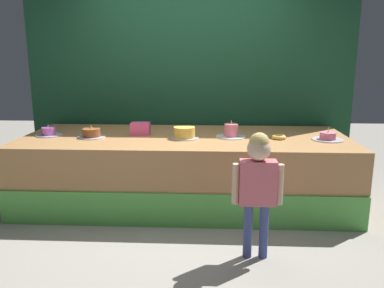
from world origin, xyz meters
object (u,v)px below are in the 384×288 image
cake_left (91,133)px  cake_right (231,132)px  cake_far_right (328,137)px  cake_far_left (49,132)px  donut (279,137)px  pink_box (140,129)px  cake_center (184,133)px  child_figure (258,179)px

cake_left → cake_right: 1.49m
cake_far_right → cake_far_left: bearing=178.5°
donut → cake_far_right: size_ratio=0.47×
pink_box → cake_left: bearing=-160.8°
pink_box → cake_far_left: size_ratio=0.74×
donut → cake_right: 0.50m
donut → cake_far_left: (-2.48, 0.05, 0.02)m
cake_far_left → cake_right: bearing=0.5°
donut → cake_far_left: 2.48m
cake_far_left → cake_left: size_ratio=0.93×
cake_left → cake_far_left: bearing=171.5°
donut → cake_right: (-0.50, 0.07, 0.04)m
cake_right → cake_center: bearing=-170.6°
cake_center → cake_far_right: bearing=-0.6°
child_figure → cake_right: (-0.15, 1.18, 0.14)m
child_figure → pink_box: size_ratio=5.03×
child_figure → donut: bearing=72.9°
cake_far_left → child_figure: bearing=-28.5°
pink_box → cake_far_right: 1.99m
donut → cake_left: 1.99m
donut → cake_left: size_ratio=0.50×
cake_far_left → cake_right: size_ratio=0.86×
pink_box → donut: (1.49, -0.15, -0.05)m
child_figure → cake_far_right: bearing=52.2°
donut → cake_center: cake_center is taller
pink_box → cake_left: (-0.50, -0.17, -0.02)m
cake_right → cake_far_right: cake_right is taller
pink_box → cake_left: size_ratio=0.69×
cake_center → donut: bearing=0.7°
cake_center → cake_right: cake_right is taller
cake_far_left → cake_right: cake_right is taller
pink_box → donut: pink_box is taller
cake_right → cake_far_right: (0.99, -0.10, -0.03)m
child_figure → pink_box: child_figure is taller
pink_box → cake_right: (0.99, -0.08, -0.01)m
cake_center → cake_far_right: cake_far_right is taller
cake_right → cake_left: bearing=-176.4°
pink_box → cake_far_left: bearing=-174.3°
child_figure → pink_box: bearing=132.3°
donut → cake_right: size_ratio=0.47×
donut → cake_left: (-1.99, -0.02, 0.02)m
cake_far_left → cake_left: (0.50, -0.07, 0.01)m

